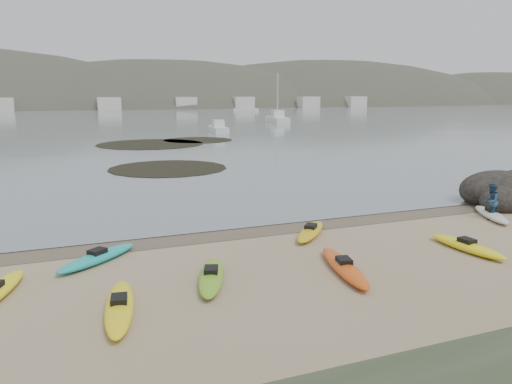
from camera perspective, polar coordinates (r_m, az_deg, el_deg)
name	(u,v)px	position (r m, az deg, el deg)	size (l,w,h in m)	color
ground	(256,227)	(20.78, 0.00, -4.06)	(600.00, 600.00, 0.00)	tan
wet_sand	(259,229)	(20.51, 0.31, -4.26)	(60.00, 60.00, 0.00)	brown
water	(69,102)	(318.75, -20.64, 9.62)	(1200.00, 1200.00, 0.00)	slate
kayaks	(274,258)	(16.55, 2.08, -7.51)	(21.53, 7.66, 0.34)	#1BA7AA
person_east	(491,201)	(24.23, 25.26, -0.98)	(0.78, 0.61, 1.61)	navy
rock_cluster	(509,197)	(28.44, 26.93, -0.55)	(5.53, 4.11, 2.00)	black
kelp_mats	(167,148)	(50.93, -10.13, 4.96)	(16.13, 28.83, 0.04)	black
moored_boats	(141,119)	(99.73, -12.98, 8.18)	(83.43, 78.19, 1.22)	silver
far_hills	(175,143)	(218.72, -9.26, 5.55)	(550.00, 135.00, 80.00)	#384235
far_town	(102,104)	(164.20, -17.23, 9.60)	(199.00, 5.00, 4.00)	beige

